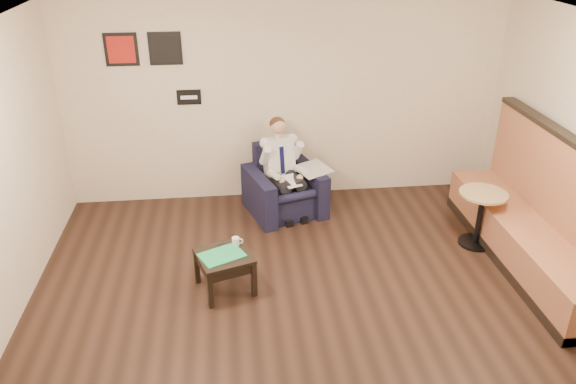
{
  "coord_description": "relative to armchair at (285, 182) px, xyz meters",
  "views": [
    {
      "loc": [
        -0.79,
        -4.39,
        3.69
      ],
      "look_at": [
        -0.17,
        1.2,
        0.9
      ],
      "focal_mm": 35.0,
      "sensor_mm": 36.0,
      "label": 1
    }
  ],
  "objects": [
    {
      "name": "ground",
      "position": [
        0.08,
        -2.42,
        -0.45
      ],
      "size": [
        6.0,
        6.0,
        0.0
      ],
      "primitive_type": "plane",
      "color": "black",
      "rests_on": "ground"
    },
    {
      "name": "wall_back",
      "position": [
        0.08,
        0.58,
        0.95
      ],
      "size": [
        6.0,
        0.02,
        2.8
      ],
      "primitive_type": "cube",
      "color": "beige",
      "rests_on": "ground"
    },
    {
      "name": "ceiling",
      "position": [
        0.08,
        -2.42,
        2.35
      ],
      "size": [
        6.0,
        6.0,
        0.02
      ],
      "primitive_type": "cube",
      "color": "white",
      "rests_on": "wall_back"
    },
    {
      "name": "seating_sign",
      "position": [
        -1.22,
        0.56,
        1.05
      ],
      "size": [
        0.32,
        0.02,
        0.2
      ],
      "primitive_type": "cube",
      "color": "black",
      "rests_on": "wall_back"
    },
    {
      "name": "art_print_left",
      "position": [
        -2.02,
        0.56,
        1.7
      ],
      "size": [
        0.42,
        0.03,
        0.42
      ],
      "primitive_type": "cube",
      "color": "#AE1B15",
      "rests_on": "wall_back"
    },
    {
      "name": "art_print_right",
      "position": [
        -1.47,
        0.56,
        1.7
      ],
      "size": [
        0.42,
        0.03,
        0.42
      ],
      "primitive_type": "cube",
      "color": "black",
      "rests_on": "wall_back"
    },
    {
      "name": "armchair",
      "position": [
        0.0,
        0.0,
        0.0
      ],
      "size": [
        1.16,
        1.16,
        0.9
      ],
      "primitive_type": "cube",
      "rotation": [
        0.0,
        0.0,
        0.29
      ],
      "color": "black",
      "rests_on": "ground"
    },
    {
      "name": "seated_man",
      "position": [
        0.03,
        -0.11,
        0.17
      ],
      "size": [
        0.82,
        1.01,
        1.23
      ],
      "primitive_type": null,
      "rotation": [
        0.0,
        0.0,
        0.29
      ],
      "color": "silver",
      "rests_on": "armchair"
    },
    {
      "name": "lap_papers",
      "position": [
        0.06,
        -0.21,
        0.1
      ],
      "size": [
        0.3,
        0.35,
        0.01
      ],
      "primitive_type": "cube",
      "rotation": [
        0.0,
        0.0,
        0.36
      ],
      "color": "white",
      "rests_on": "seated_man"
    },
    {
      "name": "newspaper",
      "position": [
        0.39,
        0.02,
        0.16
      ],
      "size": [
        0.53,
        0.59,
        0.01
      ],
      "primitive_type": "cube",
      "rotation": [
        0.0,
        0.0,
        0.35
      ],
      "color": "silver",
      "rests_on": "armchair"
    },
    {
      "name": "side_table",
      "position": [
        -0.83,
        -1.72,
        -0.23
      ],
      "size": [
        0.69,
        0.69,
        0.45
      ],
      "primitive_type": "cube",
      "rotation": [
        0.0,
        0.0,
        0.32
      ],
      "color": "black",
      "rests_on": "ground"
    },
    {
      "name": "green_folder",
      "position": [
        -0.85,
        -1.75,
        0.0
      ],
      "size": [
        0.54,
        0.48,
        0.01
      ],
      "primitive_type": "cube",
      "rotation": [
        0.0,
        0.0,
        0.46
      ],
      "color": "#22AA5F",
      "rests_on": "side_table"
    },
    {
      "name": "coffee_mug",
      "position": [
        -0.7,
        -1.55,
        0.05
      ],
      "size": [
        0.1,
        0.1,
        0.09
      ],
      "primitive_type": "cylinder",
      "rotation": [
        0.0,
        0.0,
        0.32
      ],
      "color": "white",
      "rests_on": "side_table"
    },
    {
      "name": "smartphone",
      "position": [
        -0.84,
        -1.55,
        0.0
      ],
      "size": [
        0.15,
        0.09,
        0.01
      ],
      "primitive_type": "cube",
      "rotation": [
        0.0,
        0.0,
        0.14
      ],
      "color": "black",
      "rests_on": "side_table"
    },
    {
      "name": "banquette",
      "position": [
        2.67,
        -1.54,
        0.31
      ],
      "size": [
        0.71,
        2.97,
        1.52
      ],
      "primitive_type": "cube",
      "color": "#9E5C3D",
      "rests_on": "ground"
    },
    {
      "name": "cafe_table",
      "position": [
        2.28,
        -1.12,
        -0.09
      ],
      "size": [
        0.74,
        0.74,
        0.71
      ],
      "primitive_type": "cylinder",
      "rotation": [
        0.0,
        0.0,
        0.36
      ],
      "color": "tan",
      "rests_on": "ground"
    }
  ]
}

